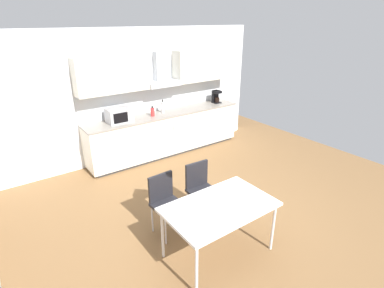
{
  "coord_description": "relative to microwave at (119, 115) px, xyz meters",
  "views": [
    {
      "loc": [
        -2.44,
        -2.87,
        2.85
      ],
      "look_at": [
        0.12,
        0.69,
        1.0
      ],
      "focal_mm": 28.0,
      "sensor_mm": 36.0,
      "label": 1
    }
  ],
  "objects": [
    {
      "name": "upper_wall_cabinets",
      "position": [
        1.07,
        0.13,
        0.77
      ],
      "size": [
        3.6,
        0.4,
        0.7
      ],
      "color": "silver"
    },
    {
      "name": "backsplash_tile",
      "position": [
        1.07,
        0.29,
        0.11
      ],
      "size": [
        3.6,
        0.02,
        0.5
      ],
      "primitive_type": "cube",
      "color": "silver",
      "rests_on": "kitchen_counter"
    },
    {
      "name": "dining_table",
      "position": [
        -0.07,
        -3.14,
        -0.39
      ],
      "size": [
        1.35,
        0.84,
        0.74
      ],
      "color": "white",
      "rests_on": "ground_plane"
    },
    {
      "name": "ground_plane",
      "position": [
        0.3,
        -2.57,
        -1.09
      ],
      "size": [
        8.23,
        8.62,
        0.02
      ],
      "primitive_type": "cube",
      "color": "brown"
    },
    {
      "name": "pendant_lamp",
      "position": [
        -0.07,
        -3.14,
        0.78
      ],
      "size": [
        0.32,
        0.32,
        0.22
      ],
      "primitive_type": "cone",
      "color": "silver"
    },
    {
      "name": "bottle_red",
      "position": [
        0.72,
        -0.04,
        -0.05
      ],
      "size": [
        0.08,
        0.08,
        0.22
      ],
      "color": "red",
      "rests_on": "kitchen_counter"
    },
    {
      "name": "chair_far_right",
      "position": [
        0.24,
        -2.34,
        -0.55
      ],
      "size": [
        0.42,
        0.42,
        0.87
      ],
      "color": "black",
      "rests_on": "ground_plane"
    },
    {
      "name": "coffee_maker",
      "position": [
        2.52,
        0.03,
        0.01
      ],
      "size": [
        0.18,
        0.19,
        0.3
      ],
      "color": "black",
      "rests_on": "kitchen_counter"
    },
    {
      "name": "bottle_white",
      "position": [
        1.03,
        0.06,
        -0.02
      ],
      "size": [
        0.07,
        0.07,
        0.29
      ],
      "color": "white",
      "rests_on": "kitchen_counter"
    },
    {
      "name": "kitchen_counter",
      "position": [
        1.07,
        0.0,
        -0.61
      ],
      "size": [
        3.62,
        0.63,
        0.94
      ],
      "color": "#333333",
      "rests_on": "ground_plane"
    },
    {
      "name": "wall_back",
      "position": [
        0.3,
        0.35,
        0.27
      ],
      "size": [
        6.59,
        0.1,
        2.7
      ],
      "primitive_type": "cube",
      "color": "silver",
      "rests_on": "ground_plane"
    },
    {
      "name": "microwave",
      "position": [
        0.0,
        0.0,
        0.0
      ],
      "size": [
        0.48,
        0.35,
        0.28
      ],
      "color": "#ADADB2",
      "rests_on": "kitchen_counter"
    },
    {
      "name": "chair_far_left",
      "position": [
        -0.38,
        -2.34,
        -0.55
      ],
      "size": [
        0.42,
        0.42,
        0.87
      ],
      "color": "black",
      "rests_on": "ground_plane"
    }
  ]
}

